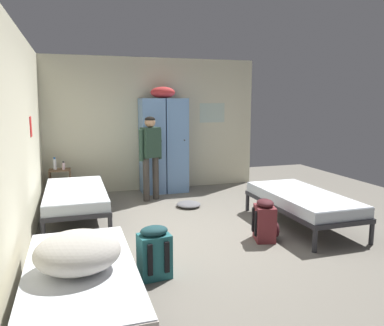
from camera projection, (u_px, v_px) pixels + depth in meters
ground_plane at (198, 235)px, 5.18m from camera, size 9.26×9.26×0.00m
room_backdrop at (96, 133)px, 5.78m from camera, size 4.35×5.85×2.65m
locker_bank at (163, 143)px, 7.52m from camera, size 0.90×0.55×2.07m
shelf_unit at (60, 181)px, 6.97m from camera, size 0.38×0.30×0.57m
bed_left_front at (81, 280)px, 3.07m from camera, size 0.90×1.90×0.49m
bed_right at (302, 200)px, 5.53m from camera, size 0.90×1.90×0.49m
bed_left_rear at (76, 196)px, 5.79m from camera, size 0.90×1.90×0.49m
bedding_heap at (78, 252)px, 2.97m from camera, size 0.67×0.63×0.31m
person_traveler at (151, 150)px, 6.87m from camera, size 0.45×0.31×1.53m
water_bottle at (55, 164)px, 6.91m from camera, size 0.06×0.06×0.22m
lotion_bottle at (63, 166)px, 6.91m from camera, size 0.05×0.05×0.15m
backpack_maroon at (265, 221)px, 4.96m from camera, size 0.39×0.37×0.55m
backpack_teal at (154, 253)px, 3.93m from camera, size 0.34×0.36×0.55m
clothes_pile_grey at (189, 204)px, 6.56m from camera, size 0.41×0.43×0.08m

